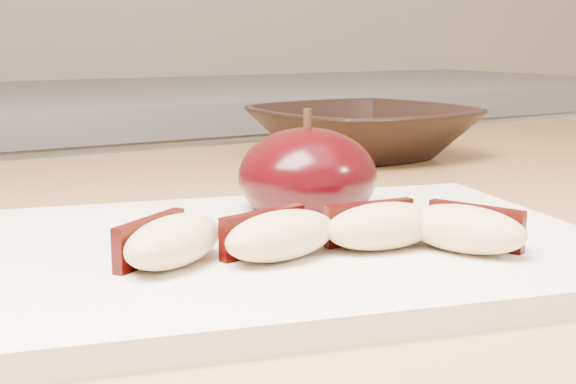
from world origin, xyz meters
TOP-DOWN VIEW (x-y plane):
  - cutting_board at (0.09, 0.39)m, footprint 0.38×0.31m
  - apple_half at (0.13, 0.44)m, footprint 0.10×0.10m
  - apple_wedge_a at (0.02, 0.37)m, footprint 0.07×0.06m
  - apple_wedge_b at (0.07, 0.36)m, footprint 0.07×0.04m
  - apple_wedge_c at (0.12, 0.35)m, footprint 0.07×0.04m
  - apple_wedge_d at (0.15, 0.32)m, footprint 0.05×0.07m
  - bowl at (0.34, 0.67)m, footprint 0.22×0.22m

SIDE VIEW (x-z plane):
  - cutting_board at x=0.09m, z-range 0.90..0.91m
  - apple_wedge_a at x=0.02m, z-range 0.91..0.94m
  - apple_wedge_b at x=0.07m, z-range 0.91..0.94m
  - apple_wedge_c at x=0.12m, z-range 0.91..0.94m
  - apple_wedge_d at x=0.15m, z-range 0.91..0.94m
  - bowl at x=0.34m, z-range 0.90..0.95m
  - apple_half at x=0.13m, z-range 0.90..0.97m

